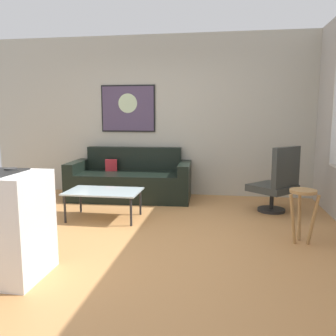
{
  "coord_description": "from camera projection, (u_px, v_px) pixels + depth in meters",
  "views": [
    {
      "loc": [
        1.07,
        -3.83,
        1.42
      ],
      "look_at": [
        0.33,
        0.9,
        0.7
      ],
      "focal_mm": 37.74,
      "sensor_mm": 36.0,
      "label": 1
    }
  ],
  "objects": [
    {
      "name": "ground",
      "position": [
        129.0,
        240.0,
        4.12
      ],
      "size": [
        6.4,
        6.4,
        0.04
      ],
      "primitive_type": "cube",
      "color": "#BC824B"
    },
    {
      "name": "back_wall",
      "position": [
        163.0,
        116.0,
        6.28
      ],
      "size": [
        6.4,
        0.05,
        2.8
      ],
      "primitive_type": "cube",
      "color": "#B0AC9D",
      "rests_on": "ground"
    },
    {
      "name": "couch",
      "position": [
        131.0,
        181.0,
        6.05
      ],
      "size": [
        2.07,
        0.97,
        0.85
      ],
      "color": "black",
      "rests_on": "ground"
    },
    {
      "name": "coffee_table",
      "position": [
        104.0,
        193.0,
        4.83
      ],
      "size": [
        1.0,
        0.62,
        0.4
      ],
      "color": "silver",
      "rests_on": "ground"
    },
    {
      "name": "armchair",
      "position": [
        278.0,
        182.0,
        5.13
      ],
      "size": [
        0.8,
        0.8,
        0.98
      ],
      "color": "black",
      "rests_on": "ground"
    },
    {
      "name": "bar_stool",
      "position": [
        303.0,
        203.0,
        3.9
      ],
      "size": [
        0.34,
        0.33,
        0.61
      ],
      "color": "#A47845",
      "rests_on": "ground"
    },
    {
      "name": "wall_painting",
      "position": [
        128.0,
        108.0,
        6.31
      ],
      "size": [
        0.99,
        0.03,
        0.83
      ],
      "color": "black"
    }
  ]
}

